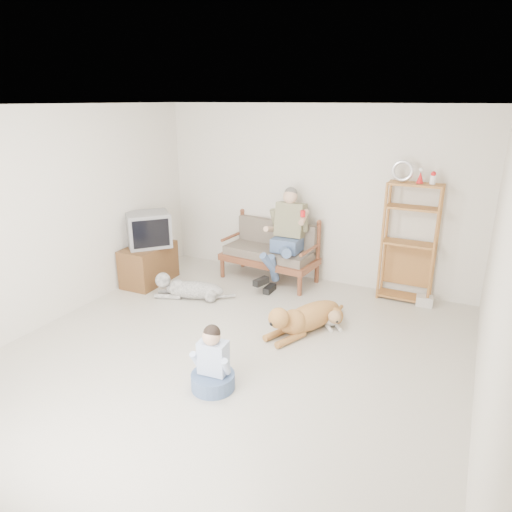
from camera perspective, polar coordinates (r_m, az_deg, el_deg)
The scene contains 16 objects.
floor at distance 5.23m, azimuth -3.69°, elevation -12.74°, with size 5.50×5.50×0.00m, color beige.
ceiling at distance 4.45m, azimuth -4.46°, elevation 18.31°, with size 5.50×5.50×0.00m, color silver.
wall_back at distance 7.10m, azimuth 7.25°, elevation 7.49°, with size 5.00×5.00×0.00m, color beige.
wall_left at distance 6.27m, azimuth -24.27°, elevation 4.42°, with size 5.50×5.50×0.00m, color beige.
wall_right at distance 4.09m, azimuth 27.93°, elevation -3.34°, with size 5.50×5.50×0.00m, color beige.
loveseat at distance 7.25m, azimuth 1.87°, elevation 0.80°, with size 1.56×0.84×0.95m.
man at distance 6.87m, azimuth 3.34°, elevation 1.56°, with size 0.57×0.82×1.33m.
etagere at distance 6.70m, azimuth 18.58°, elevation 1.70°, with size 0.75×0.33×1.99m.
book_stack at distance 6.85m, azimuth 20.30°, elevation -5.29°, with size 0.22×0.16×0.14m, color silver.
tv_stand at distance 7.35m, azimuth -13.27°, elevation -0.99°, with size 0.52×0.91×0.60m.
crt_tv at distance 7.18m, azimuth -13.29°, elevation 3.25°, with size 0.80×0.80×0.52m.
wall_outlet at distance 7.84m, azimuth -1.75°, elevation 0.80°, with size 0.12×0.02×0.08m, color white.
golden_retriever at distance 5.75m, azimuth 6.05°, elevation -7.69°, with size 0.73×1.38×0.44m.
shaggy_dog at distance 6.72m, azimuth -8.58°, elevation -4.00°, with size 1.18×0.55×0.37m.
terrier at distance 5.98m, azimuth 9.20°, elevation -7.41°, with size 0.50×0.58×0.27m.
child at distance 4.66m, azimuth -5.42°, elevation -13.50°, with size 0.44×0.44×0.70m.
Camera 1 is at (2.26, -3.84, 2.75)m, focal length 32.00 mm.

